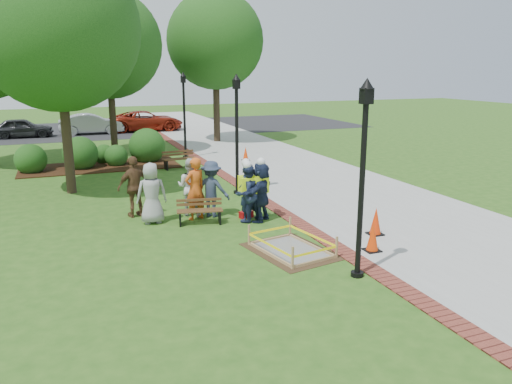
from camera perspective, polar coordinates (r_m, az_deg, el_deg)
name	(u,v)px	position (r m, az deg, el deg)	size (l,w,h in m)	color
ground	(255,240)	(13.30, -0.13, -5.54)	(100.00, 100.00, 0.00)	#285116
sidewalk	(277,163)	(24.10, 2.38, 3.37)	(6.00, 60.00, 0.02)	#9E9E99
brick_edging	(212,167)	(23.01, -5.07, 2.83)	(0.50, 60.00, 0.03)	maroon
mulch_bed	(101,167)	(24.15, -17.33, 2.79)	(7.00, 3.00, 0.05)	#381E0F
parking_lot	(126,128)	(39.20, -14.64, 7.04)	(36.00, 12.00, 0.01)	black
wet_concrete_pad	(291,243)	(12.47, 4.05, -5.78)	(2.10, 2.58, 0.55)	#47331E
bench_near	(200,216)	(14.69, -6.43, -2.78)	(1.39, 0.70, 0.72)	brown
bench_far	(180,163)	(22.94, -8.72, 3.30)	(1.51, 0.62, 0.80)	brown
cone_front	(373,238)	(12.72, 13.19, -5.12)	(0.38, 0.38, 0.75)	black
cone_back	(376,222)	(13.97, 13.52, -3.35)	(0.40, 0.40, 0.78)	black
cone_far	(246,154)	(24.57, -1.20, 4.35)	(0.35, 0.35, 0.69)	black
toolbox	(246,214)	(15.23, -1.13, -2.57)	(0.42, 0.23, 0.21)	maroon
lamp_near	(363,165)	(10.61, 12.11, 3.00)	(0.28, 0.28, 4.26)	black
lamp_mid	(237,125)	(17.77, -2.22, 7.63)	(0.28, 0.28, 4.26)	black
lamp_far	(184,109)	(25.43, -8.22, 9.42)	(0.28, 0.28, 4.26)	black
tree_left	(57,28)	(19.04, -21.80, 16.96)	(5.64, 5.64, 8.58)	#3D2D1E
tree_back	(108,45)	(27.23, -16.59, 15.85)	(5.43, 5.43, 8.32)	#3D2D1E
tree_right	(215,41)	(31.06, -4.67, 16.86)	(5.77, 5.77, 8.92)	#3D2D1E
shrub_a	(32,173)	(23.92, -24.21, 2.04)	(1.36, 1.36, 1.36)	#184012
shrub_b	(81,169)	(24.06, -19.32, 2.55)	(1.58, 1.58, 1.58)	#184012
shrub_c	(117,166)	(24.28, -15.62, 2.92)	(1.06, 1.06, 1.06)	#184012
shrub_d	(148,161)	(25.04, -12.26, 3.44)	(1.75, 1.75, 1.75)	#184012
shrub_e	(105,163)	(25.13, -16.90, 3.19)	(0.97, 0.97, 0.97)	#184012
casual_person_a	(152,193)	(14.83, -11.84, -0.14)	(0.60, 0.40, 1.80)	#969696
casual_person_b	(195,189)	(14.99, -6.97, 0.37)	(0.70, 0.57, 1.88)	#D55619
casual_person_c	(191,187)	(15.45, -7.48, 0.58)	(0.68, 0.64, 1.79)	silver
casual_person_d	(135,187)	(15.60, -13.65, 0.59)	(0.68, 0.52, 1.87)	brown
casual_person_e	(212,189)	(15.22, -5.10, 0.33)	(0.66, 0.62, 1.73)	#2B364C
hivis_worker_a	(261,190)	(14.72, 0.57, 0.24)	(0.66, 0.65, 1.92)	#161B3A
hivis_worker_b	(246,190)	(14.75, -1.15, 0.22)	(0.64, 0.65, 1.89)	#1B2346
hivis_worker_c	(247,192)	(14.64, -1.00, 0.02)	(0.63, 0.51, 1.84)	#1C204A
parked_car_a	(23,138)	(36.32, -25.05, 5.65)	(4.28, 1.86, 1.40)	#262629
parked_car_b	(92,134)	(36.54, -18.22, 6.31)	(4.67, 2.03, 1.52)	#9A999E
parked_car_c	(147,131)	(37.39, -12.39, 6.84)	(4.85, 2.11, 1.58)	maroon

